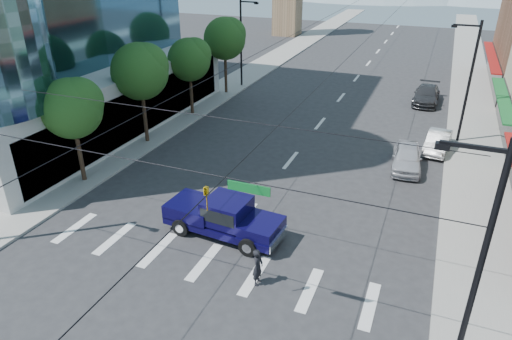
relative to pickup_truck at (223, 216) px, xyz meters
The scene contains 15 objects.
ground 4.17m from the pickup_truck, 84.61° to the right, with size 160.00×160.00×0.00m, color #28282B.
sidewalk_left 37.84m from the pickup_truck, 107.89° to the left, with size 4.00×120.00×0.15m, color gray.
sidewalk_right 38.08m from the pickup_truck, 71.02° to the left, with size 4.00×120.00×0.15m, color gray.
tree_near 11.57m from the pickup_truck, 168.91° to the left, with size 3.65×3.64×6.71m.
tree_midnear 14.74m from the pickup_truck, 139.61° to the left, with size 4.09×4.09×7.52m.
tree_midfar 19.71m from the pickup_truck, 123.60° to the left, with size 3.65×3.64×6.71m.
tree_far 25.84m from the pickup_truck, 114.84° to the left, with size 4.09×4.09×7.52m.
signal_rig 6.16m from the pickup_truck, 83.50° to the right, with size 21.80×0.20×9.00m.
lamp_pole_nw 28.22m from the pickup_truck, 111.59° to the left, with size 2.00×0.25×9.00m.
lamp_pole_ne 21.46m from the pickup_truck, 58.47° to the left, with size 2.00×0.25×9.00m.
pickup_truck is the anchor object (origin of this frame).
pedestrian 4.27m from the pickup_truck, 43.47° to the right, with size 0.65×0.43×1.78m, color black.
parked_car_near 14.18m from the pickup_truck, 55.77° to the left, with size 1.89×4.70×1.60m, color silver.
parked_car_mid 18.42m from the pickup_truck, 57.94° to the left, with size 1.52×4.36×1.44m, color silver.
parked_car_far 28.53m from the pickup_truck, 73.17° to the left, with size 2.25×5.53×1.61m, color #343437.
Camera 1 is at (8.69, -13.82, 13.51)m, focal length 32.00 mm.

